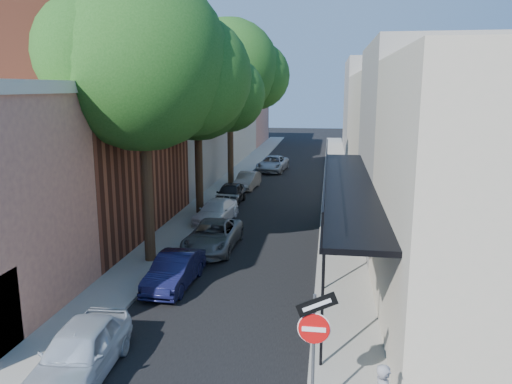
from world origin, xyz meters
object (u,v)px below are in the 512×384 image
(parked_car_c, at_px, (213,236))
(parked_car_g, at_px, (273,164))
(sign_post, at_px, (314,334))
(oak_near, at_px, (155,66))
(oak_mid, at_px, (205,88))
(parked_car_a, at_px, (80,352))
(oak_far, at_px, (237,70))
(parked_car_e, at_px, (230,194))
(parked_car_f, at_px, (247,181))
(parked_car_d, at_px, (216,211))
(parked_car_b, at_px, (174,271))

(parked_car_c, distance_m, parked_car_g, 21.31)
(sign_post, distance_m, oak_near, 12.77)
(oak_mid, relative_size, parked_car_a, 2.55)
(oak_mid, height_order, oak_far, oak_far)
(oak_far, relative_size, parked_car_e, 3.14)
(parked_car_a, height_order, parked_car_g, parked_car_a)
(oak_far, xyz_separation_m, parked_car_e, (0.75, -6.50, -7.61))
(parked_car_a, height_order, parked_car_f, parked_car_a)
(sign_post, distance_m, parked_car_e, 20.66)
(parked_car_a, relative_size, parked_car_d, 1.00)
(parked_car_a, xyz_separation_m, parked_car_e, (0.00, 18.99, -0.03))
(oak_mid, distance_m, parked_car_f, 9.86)
(parked_car_c, bearing_deg, oak_near, -132.92)
(parked_car_d, height_order, parked_car_e, parked_car_e)
(parked_car_b, bearing_deg, parked_car_e, 95.07)
(parked_car_f, height_order, parked_car_g, parked_car_g)
(parked_car_c, relative_size, parked_car_d, 1.12)
(oak_mid, distance_m, parked_car_a, 17.67)
(oak_far, bearing_deg, parked_car_g, 72.22)
(oak_near, bearing_deg, parked_car_g, 85.13)
(oak_far, relative_size, parked_car_a, 2.98)
(oak_near, distance_m, oak_mid, 8.01)
(oak_near, distance_m, parked_car_g, 24.28)
(oak_far, xyz_separation_m, parked_car_f, (1.03, -1.68, -7.67))
(oak_mid, distance_m, parked_car_c, 9.10)
(parked_car_a, xyz_separation_m, parked_car_g, (1.20, 31.59, -0.03))
(parked_car_c, bearing_deg, parked_car_d, 102.17)
(oak_mid, relative_size, oak_far, 0.86)
(parked_car_a, xyz_separation_m, parked_car_c, (0.96, 10.28, -0.06))
(oak_mid, xyz_separation_m, parked_car_d, (0.89, -1.65, -6.48))
(parked_car_a, bearing_deg, oak_far, 88.22)
(oak_mid, relative_size, parked_car_e, 2.69)
(parked_car_f, bearing_deg, parked_car_e, -88.32)
(parked_car_c, xyz_separation_m, parked_car_g, (0.24, 21.31, 0.03))
(oak_near, xyz_separation_m, oak_far, (0.01, 17.01, 0.38))
(sign_post, xyz_separation_m, parked_car_a, (-5.76, 0.80, -1.35))
(sign_post, bearing_deg, parked_car_b, 127.73)
(parked_car_d, distance_m, parked_car_e, 4.19)
(oak_far, height_order, parked_car_c, oak_far)
(parked_car_b, bearing_deg, parked_car_a, -92.81)
(parked_car_a, bearing_deg, oak_near, 91.69)
(parked_car_d, relative_size, parked_car_g, 0.85)
(oak_far, relative_size, parked_car_b, 3.25)
(sign_post, distance_m, parked_car_a, 5.97)
(parked_car_b, bearing_deg, sign_post, -49.65)
(sign_post, height_order, parked_car_a, sign_post)
(sign_post, height_order, parked_car_b, sign_post)
(parked_car_c, height_order, parked_car_d, parked_car_c)
(oak_near, relative_size, parked_car_a, 2.86)
(parked_car_e, bearing_deg, parked_car_b, -87.48)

